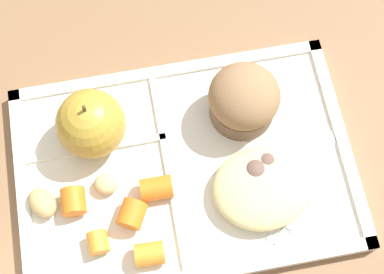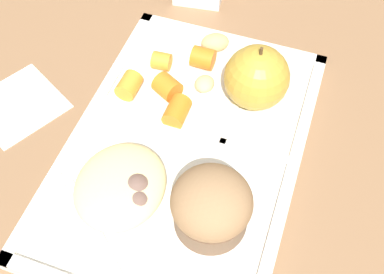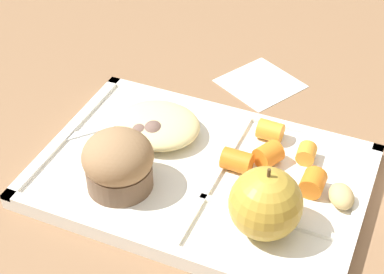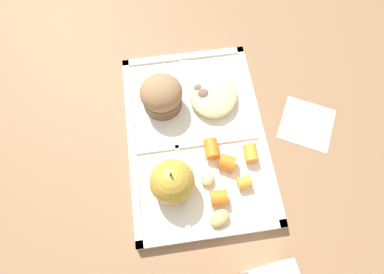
{
  "view_description": "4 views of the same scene",
  "coord_description": "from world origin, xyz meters",
  "px_view_note": "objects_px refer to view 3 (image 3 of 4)",
  "views": [
    {
      "loc": [
        -0.03,
        -0.19,
        0.64
      ],
      "look_at": [
        0.01,
        0.02,
        0.06
      ],
      "focal_mm": 54.91,
      "sensor_mm": 36.0,
      "label": 1
    },
    {
      "loc": [
        0.27,
        0.1,
        0.46
      ],
      "look_at": [
        0.01,
        0.01,
        0.06
      ],
      "focal_mm": 44.19,
      "sensor_mm": 36.0,
      "label": 2
    },
    {
      "loc": [
        -0.2,
        0.49,
        0.5
      ],
      "look_at": [
        0.02,
        -0.01,
        0.05
      ],
      "focal_mm": 57.91,
      "sensor_mm": 36.0,
      "label": 3
    },
    {
      "loc": [
        -0.24,
        0.04,
        0.58
      ],
      "look_at": [
        -0.02,
        0.01,
        0.05
      ],
      "focal_mm": 30.64,
      "sensor_mm": 36.0,
      "label": 4
    }
  ],
  "objects_px": {
    "green_apple": "(266,204)",
    "plastic_fork": "(125,121)",
    "lunch_tray": "(201,177)",
    "bran_muffin": "(118,163)"
  },
  "relations": [
    {
      "from": "bran_muffin",
      "to": "green_apple",
      "type": "bearing_deg",
      "value": -180.0
    },
    {
      "from": "plastic_fork",
      "to": "lunch_tray",
      "type": "bearing_deg",
      "value": 158.4
    },
    {
      "from": "lunch_tray",
      "to": "bran_muffin",
      "type": "distance_m",
      "value": 0.1
    },
    {
      "from": "green_apple",
      "to": "bran_muffin",
      "type": "height_order",
      "value": "green_apple"
    },
    {
      "from": "lunch_tray",
      "to": "green_apple",
      "type": "relative_size",
      "value": 4.39
    },
    {
      "from": "plastic_fork",
      "to": "bran_muffin",
      "type": "bearing_deg",
      "value": 115.29
    },
    {
      "from": "green_apple",
      "to": "plastic_fork",
      "type": "bearing_deg",
      "value": -25.5
    },
    {
      "from": "plastic_fork",
      "to": "green_apple",
      "type": "bearing_deg",
      "value": 154.5
    },
    {
      "from": "green_apple",
      "to": "plastic_fork",
      "type": "height_order",
      "value": "green_apple"
    },
    {
      "from": "lunch_tray",
      "to": "bran_muffin",
      "type": "xyz_separation_m",
      "value": [
        0.08,
        0.05,
        0.04
      ]
    }
  ]
}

